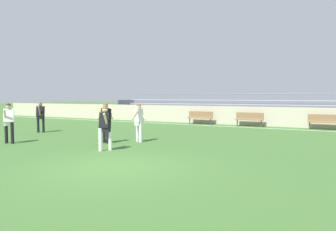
# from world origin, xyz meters

# --- Properties ---
(ground_plane) EXTENTS (160.00, 160.00, 0.00)m
(ground_plane) POSITION_xyz_m (0.00, 0.00, 0.00)
(ground_plane) COLOR #3D662D
(field_line_sideline) EXTENTS (44.00, 0.12, 0.01)m
(field_line_sideline) POSITION_xyz_m (0.00, 12.68, 0.00)
(field_line_sideline) COLOR white
(field_line_sideline) RESTS_ON ground
(sideline_wall) EXTENTS (48.00, 0.16, 1.28)m
(sideline_wall) POSITION_xyz_m (0.00, 14.11, 0.64)
(sideline_wall) COLOR beige
(sideline_wall) RESTS_ON ground
(bleacher_stand) EXTENTS (24.25, 2.91, 2.21)m
(bleacher_stand) POSITION_xyz_m (0.60, 16.66, 0.92)
(bleacher_stand) COLOR #B2B2B7
(bleacher_stand) RESTS_ON ground
(bench_far_right) EXTENTS (1.80, 0.40, 0.90)m
(bench_far_right) POSITION_xyz_m (-2.76, 13.45, 0.55)
(bench_far_right) COLOR olive
(bench_far_right) RESTS_ON ground
(bench_near_bin) EXTENTS (1.80, 0.40, 0.90)m
(bench_near_bin) POSITION_xyz_m (5.09, 13.45, 0.55)
(bench_near_bin) COLOR olive
(bench_near_bin) RESTS_ON ground
(bench_near_wall_gap) EXTENTS (1.80, 0.40, 0.90)m
(bench_near_wall_gap) POSITION_xyz_m (0.70, 13.45, 0.55)
(bench_near_wall_gap) COLOR olive
(bench_near_wall_gap) RESTS_ON ground
(trash_bin) EXTENTS (0.47, 0.47, 0.83)m
(trash_bin) POSITION_xyz_m (-11.77, 13.56, 0.42)
(trash_bin) COLOR yellow
(trash_bin) RESTS_ON ground
(player_white_dropping_back) EXTENTS (0.53, 0.48, 1.65)m
(player_white_dropping_back) POSITION_xyz_m (-1.96, 4.29, 0.98)
(player_white_dropping_back) COLOR white
(player_white_dropping_back) RESTS_ON ground
(player_dark_wide_right) EXTENTS (0.53, 0.52, 1.70)m
(player_dark_wide_right) POSITION_xyz_m (-3.00, 3.33, 1.01)
(player_dark_wide_right) COLOR black
(player_dark_wide_right) RESTS_ON ground
(player_dark_challenging) EXTENTS (0.47, 0.59, 1.66)m
(player_dark_challenging) POSITION_xyz_m (-8.64, 4.72, 0.99)
(player_dark_challenging) COLOR black
(player_dark_challenging) RESTS_ON ground
(player_white_pressing_high) EXTENTS (0.51, 0.66, 1.68)m
(player_white_pressing_high) POSITION_xyz_m (-6.53, 1.38, 1.00)
(player_white_pressing_high) COLOR black
(player_white_pressing_high) RESTS_ON ground
(player_dark_trailing_run) EXTENTS (0.45, 0.62, 1.61)m
(player_dark_trailing_run) POSITION_xyz_m (-1.87, 1.92, 0.95)
(player_dark_trailing_run) COLOR white
(player_dark_trailing_run) RESTS_ON ground
(soccer_ball) EXTENTS (0.22, 0.22, 0.22)m
(soccer_ball) POSITION_xyz_m (-3.34, 3.68, 0.11)
(soccer_ball) COLOR white
(soccer_ball) RESTS_ON ground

